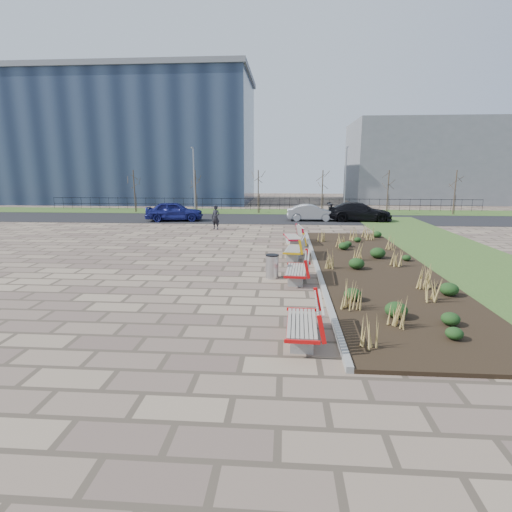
# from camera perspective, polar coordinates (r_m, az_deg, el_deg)

# --- Properties ---
(ground) EXTENTS (120.00, 120.00, 0.00)m
(ground) POSITION_cam_1_polar(r_m,az_deg,el_deg) (12.46, -7.96, -6.86)
(ground) COLOR #85725B
(ground) RESTS_ON ground
(planting_bed) EXTENTS (4.50, 18.00, 0.10)m
(planting_bed) POSITION_cam_1_polar(r_m,az_deg,el_deg) (17.38, 16.32, -1.59)
(planting_bed) COLOR black
(planting_bed) RESTS_ON ground
(planting_curb) EXTENTS (0.16, 18.00, 0.15)m
(planting_curb) POSITION_cam_1_polar(r_m,az_deg,el_deg) (17.03, 8.64, -1.42)
(planting_curb) COLOR gray
(planting_curb) RESTS_ON ground
(grass_verge_near) EXTENTS (5.00, 38.00, 0.04)m
(grass_verge_near) POSITION_cam_1_polar(r_m,az_deg,el_deg) (18.97, 30.48, -1.77)
(grass_verge_near) COLOR #33511E
(grass_verge_near) RESTS_ON ground
(grass_verge_far) EXTENTS (80.00, 5.00, 0.04)m
(grass_verge_far) POSITION_cam_1_polar(r_m,az_deg,el_deg) (39.80, 0.46, 6.38)
(grass_verge_far) COLOR #33511E
(grass_verge_far) RESTS_ON ground
(road) EXTENTS (80.00, 7.00, 0.02)m
(road) POSITION_cam_1_polar(r_m,az_deg,el_deg) (33.85, -0.20, 5.34)
(road) COLOR black
(road) RESTS_ON ground
(bench_a) EXTENTS (0.97, 2.13, 1.00)m
(bench_a) POSITION_cam_1_polar(r_m,az_deg,el_deg) (9.75, 6.57, -9.19)
(bench_a) COLOR red
(bench_a) RESTS_ON ground
(bench_b) EXTENTS (1.04, 2.16, 1.00)m
(bench_b) POSITION_cam_1_polar(r_m,az_deg,el_deg) (14.80, 5.76, -1.73)
(bench_b) COLOR red
(bench_b) RESTS_ON ground
(bench_c) EXTENTS (1.16, 2.20, 1.00)m
(bench_c) POSITION_cam_1_polar(r_m,az_deg,el_deg) (18.69, 5.45, 1.21)
(bench_c) COLOR #D39E0B
(bench_c) RESTS_ON ground
(bench_d) EXTENTS (1.17, 2.20, 1.00)m
(bench_d) POSITION_cam_1_polar(r_m,az_deg,el_deg) (22.08, 5.27, 2.90)
(bench_d) COLOR red
(bench_d) RESTS_ON ground
(litter_bin) EXTENTS (0.48, 0.48, 0.90)m
(litter_bin) POSITION_cam_1_polar(r_m,az_deg,el_deg) (15.18, 2.32, -1.53)
(litter_bin) COLOR #B2B2B7
(litter_bin) RESTS_ON ground
(pedestrian) EXTENTS (0.71, 0.60, 1.67)m
(pedestrian) POSITION_cam_1_polar(r_m,az_deg,el_deg) (27.86, -5.78, 5.51)
(pedestrian) COLOR black
(pedestrian) RESTS_ON ground
(car_blue) EXTENTS (4.75, 2.43, 1.55)m
(car_blue) POSITION_cam_1_polar(r_m,az_deg,el_deg) (32.98, -11.58, 6.29)
(car_blue) COLOR navy
(car_blue) RESTS_ON road
(car_silver) EXTENTS (3.95, 1.43, 1.30)m
(car_silver) POSITION_cam_1_polar(r_m,az_deg,el_deg) (32.74, 7.91, 6.15)
(car_silver) COLOR gray
(car_silver) RESTS_ON road
(car_black) EXTENTS (5.17, 2.24, 1.48)m
(car_black) POSITION_cam_1_polar(r_m,az_deg,el_deg) (33.25, 14.53, 6.13)
(car_black) COLOR black
(car_black) RESTS_ON road
(tree_a) EXTENTS (1.40, 1.40, 4.00)m
(tree_a) POSITION_cam_1_polar(r_m,az_deg,el_deg) (40.75, -16.98, 8.85)
(tree_a) COLOR #4C3D2D
(tree_a) RESTS_ON grass_verge_far
(tree_b) EXTENTS (1.40, 1.40, 4.00)m
(tree_b) POSITION_cam_1_polar(r_m,az_deg,el_deg) (39.01, -8.62, 9.11)
(tree_b) COLOR #4C3D2D
(tree_b) RESTS_ON grass_verge_far
(tree_c) EXTENTS (1.40, 1.40, 4.00)m
(tree_c) POSITION_cam_1_polar(r_m,az_deg,el_deg) (38.15, 0.32, 9.18)
(tree_c) COLOR #4C3D2D
(tree_c) RESTS_ON grass_verge_far
(tree_d) EXTENTS (1.40, 1.40, 4.00)m
(tree_d) POSITION_cam_1_polar(r_m,az_deg,el_deg) (38.22, 9.45, 9.02)
(tree_d) COLOR #4C3D2D
(tree_d) RESTS_ON grass_verge_far
(tree_e) EXTENTS (1.40, 1.40, 4.00)m
(tree_e) POSITION_cam_1_polar(r_m,az_deg,el_deg) (39.22, 18.31, 8.65)
(tree_e) COLOR #4C3D2D
(tree_e) RESTS_ON grass_verge_far
(tree_f) EXTENTS (1.40, 1.40, 4.00)m
(tree_f) POSITION_cam_1_polar(r_m,az_deg,el_deg) (41.08, 26.53, 8.13)
(tree_f) COLOR #4C3D2D
(tree_f) RESTS_ON grass_verge_far
(lamp_west) EXTENTS (0.24, 0.60, 6.00)m
(lamp_west) POSITION_cam_1_polar(r_m,az_deg,el_deg) (38.49, -8.83, 10.55)
(lamp_west) COLOR gray
(lamp_west) RESTS_ON grass_verge_far
(lamp_east) EXTENTS (0.24, 0.60, 6.00)m
(lamp_east) POSITION_cam_1_polar(r_m,az_deg,el_deg) (37.92, 12.63, 10.38)
(lamp_east) COLOR gray
(lamp_east) RESTS_ON grass_verge_far
(railing_fence) EXTENTS (44.00, 0.10, 1.20)m
(railing_fence) POSITION_cam_1_polar(r_m,az_deg,el_deg) (41.23, 0.60, 7.45)
(railing_fence) COLOR black
(railing_fence) RESTS_ON grass_verge_far
(building_glass) EXTENTS (40.00, 14.00, 15.00)m
(building_glass) POSITION_cam_1_polar(r_m,az_deg,el_deg) (57.17, -22.05, 14.79)
(building_glass) COLOR #192338
(building_glass) RESTS_ON ground
(building_grey) EXTENTS (18.00, 12.00, 10.00)m
(building_grey) POSITION_cam_1_polar(r_m,az_deg,el_deg) (56.29, 22.76, 12.24)
(building_grey) COLOR slate
(building_grey) RESTS_ON ground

